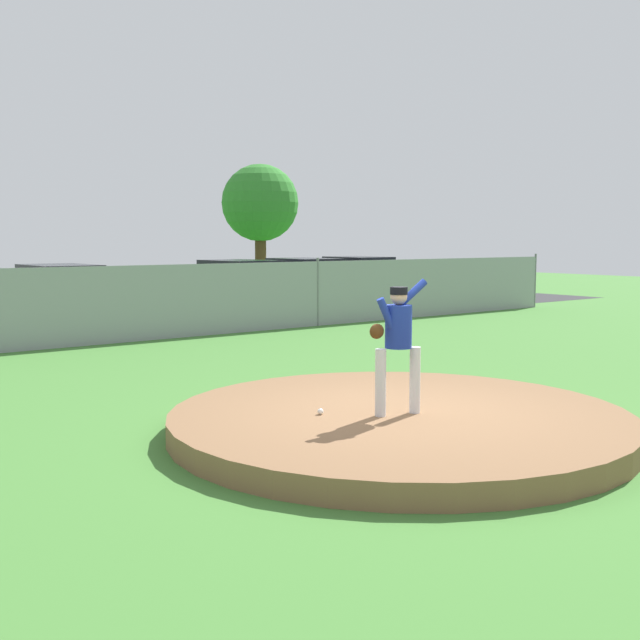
{
  "coord_description": "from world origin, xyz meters",
  "views": [
    {
      "loc": [
        -6.45,
        -6.76,
        2.38
      ],
      "look_at": [
        0.6,
        2.36,
        1.17
      ],
      "focal_mm": 43.26,
      "sensor_mm": 36.0,
      "label": 1
    }
  ],
  "objects_px": {
    "pitcher_youth": "(398,336)",
    "parked_car_champagne": "(61,295)",
    "baseball": "(320,412)",
    "parked_car_slate": "(239,288)",
    "parked_car_charcoal": "(304,285)",
    "parked_car_navy": "(358,282)"
  },
  "relations": [
    {
      "from": "baseball",
      "to": "parked_car_navy",
      "type": "height_order",
      "value": "parked_car_navy"
    },
    {
      "from": "parked_car_navy",
      "to": "parked_car_slate",
      "type": "xyz_separation_m",
      "value": [
        -5.19,
        -0.16,
        -0.01
      ]
    },
    {
      "from": "parked_car_champagne",
      "to": "parked_car_slate",
      "type": "height_order",
      "value": "parked_car_slate"
    },
    {
      "from": "parked_car_slate",
      "to": "parked_car_charcoal",
      "type": "relative_size",
      "value": 1.07
    },
    {
      "from": "pitcher_youth",
      "to": "parked_car_navy",
      "type": "bearing_deg",
      "value": 50.86
    },
    {
      "from": "parked_car_slate",
      "to": "pitcher_youth",
      "type": "bearing_deg",
      "value": -115.01
    },
    {
      "from": "pitcher_youth",
      "to": "baseball",
      "type": "xyz_separation_m",
      "value": [
        -0.73,
        0.56,
        -0.92
      ]
    },
    {
      "from": "baseball",
      "to": "parked_car_charcoal",
      "type": "height_order",
      "value": "parked_car_charcoal"
    },
    {
      "from": "pitcher_youth",
      "to": "parked_car_charcoal",
      "type": "height_order",
      "value": "pitcher_youth"
    },
    {
      "from": "pitcher_youth",
      "to": "baseball",
      "type": "relative_size",
      "value": 21.98
    },
    {
      "from": "pitcher_youth",
      "to": "baseball",
      "type": "distance_m",
      "value": 1.3
    },
    {
      "from": "pitcher_youth",
      "to": "parked_car_navy",
      "type": "distance_m",
      "value": 19.01
    },
    {
      "from": "baseball",
      "to": "parked_car_champagne",
      "type": "bearing_deg",
      "value": 82.53
    },
    {
      "from": "parked_car_champagne",
      "to": "parked_car_charcoal",
      "type": "bearing_deg",
      "value": -2.82
    },
    {
      "from": "parked_car_charcoal",
      "to": "pitcher_youth",
      "type": "bearing_deg",
      "value": -122.87
    },
    {
      "from": "parked_car_navy",
      "to": "parked_car_slate",
      "type": "distance_m",
      "value": 5.2
    },
    {
      "from": "baseball",
      "to": "parked_car_slate",
      "type": "bearing_deg",
      "value": 61.76
    },
    {
      "from": "parked_car_champagne",
      "to": "parked_car_slate",
      "type": "distance_m",
      "value": 5.65
    },
    {
      "from": "pitcher_youth",
      "to": "parked_car_champagne",
      "type": "relative_size",
      "value": 0.35
    },
    {
      "from": "parked_car_champagne",
      "to": "parked_car_charcoal",
      "type": "height_order",
      "value": "parked_car_charcoal"
    },
    {
      "from": "baseball",
      "to": "parked_car_champagne",
      "type": "height_order",
      "value": "parked_car_champagne"
    },
    {
      "from": "parked_car_champagne",
      "to": "baseball",
      "type": "bearing_deg",
      "value": -97.47
    }
  ]
}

